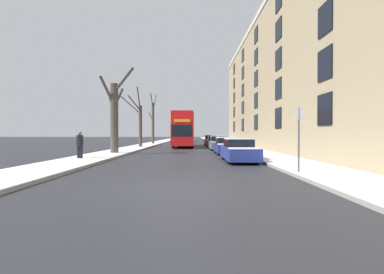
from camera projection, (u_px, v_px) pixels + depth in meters
ground_plane at (173, 188)px, 7.83m from camera, size 320.00×320.00×0.00m
sidewalk_left at (165, 141)px, 60.84m from camera, size 2.98×130.00×0.16m
sidewalk_right at (215, 141)px, 60.81m from camera, size 2.98×130.00×0.16m
terrace_facade_right at (299, 81)px, 27.37m from camera, size 9.10×40.42×14.58m
bare_tree_left_0 at (115, 115)px, 20.69m from camera, size 2.83×2.20×6.81m
bare_tree_left_1 at (140, 122)px, 30.86m from camera, size 2.64×2.37×7.08m
bare_tree_left_2 at (153, 121)px, 41.68m from camera, size 1.28×3.31×8.30m
double_decker_bus at (184, 128)px, 33.70m from camera, size 2.58×11.22×4.28m
parked_car_0 at (239, 151)px, 15.40m from camera, size 1.74×4.33×1.39m
parked_car_1 at (226, 146)px, 21.32m from camera, size 1.69×4.41×1.42m
parked_car_2 at (219, 143)px, 26.93m from camera, size 1.88×3.90×1.49m
parked_car_3 at (215, 142)px, 32.68m from camera, size 1.70×4.09×1.45m
parked_car_4 at (211, 140)px, 38.70m from camera, size 1.87×4.57×1.54m
oncoming_van at (182, 136)px, 52.95m from camera, size 1.98×4.82×2.44m
pedestrian_left_sidewalk at (80, 145)px, 15.87m from camera, size 0.40×0.40×1.82m
street_sign_post at (299, 137)px, 10.06m from camera, size 0.32×0.07×2.67m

